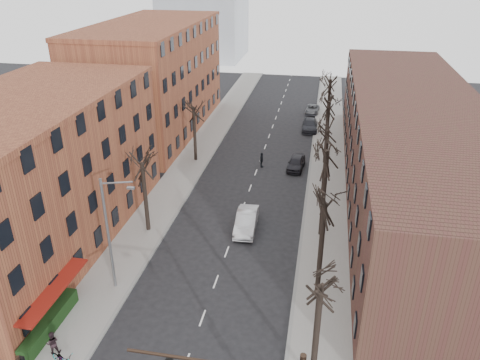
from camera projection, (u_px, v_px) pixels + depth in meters
The scene contains 22 objects.
sidewalk_left at pixel (195, 157), 57.10m from camera, with size 4.00×90.00×0.15m, color gray.
sidewalk_right at pixel (328, 166), 54.48m from camera, with size 4.00×90.00×0.15m, color gray.
building_left_near at pixel (32, 177), 38.13m from camera, with size 12.00×26.00×12.00m, color brown.
building_left_far at pixel (153, 80), 63.34m from camera, with size 12.00×28.00×14.00m, color brown.
building_right at pixel (412, 148), 46.59m from camera, with size 12.00×50.00×10.00m, color #462520.
awning_left at pixel (61, 321), 31.70m from camera, with size 1.20×7.00×0.15m, color maroon.
hedge at pixel (50, 323), 30.55m from camera, with size 0.80×6.00×1.00m, color #193312.
tree_right_b at pixel (317, 294), 34.23m from camera, with size 5.20×5.20×10.80m, color black, non-canonical shape.
tree_right_c at pixel (320, 235), 41.30m from camera, with size 5.20×5.20×11.60m, color black, non-canonical shape.
tree_right_d at pixel (322, 194), 48.38m from camera, with size 5.20×5.20×10.00m, color black, non-canonical shape.
tree_right_e at pixel (324, 163), 55.46m from camera, with size 5.20×5.20×10.80m, color black, non-canonical shape.
tree_right_f at pixel (326, 140), 62.54m from camera, with size 5.20×5.20×11.60m, color black, non-canonical shape.
tree_left_a at pixel (149, 230), 42.03m from camera, with size 5.20×5.20×9.50m, color black, non-canonical shape.
tree_left_b at pixel (196, 161), 56.18m from camera, with size 5.20×5.20×9.50m, color black, non-canonical shape.
streetlight at pixel (110, 230), 32.67m from camera, with size 2.45×0.22×9.03m.
silver_sedan at pixel (246, 221), 41.85m from camera, with size 1.77×5.09×1.68m, color silver.
parked_car_near at pixel (296, 163), 53.79m from camera, with size 1.74×4.33×1.48m, color black.
parked_car_mid at pixel (310, 125), 65.61m from camera, with size 2.08×5.13×1.49m, color #212229.
parked_car_far at pixel (312, 109), 72.80m from camera, with size 1.94×4.21×1.17m, color #56585E.
pedestrian_b at pixel (52, 343), 28.63m from camera, with size 0.78×0.61×1.60m, color black.
pedestrian_crossing at pixel (262, 160), 54.12m from camera, with size 1.05×0.44×1.80m, color black.
bicycle at pixel (64, 359), 27.83m from camera, with size 0.67×1.93×1.02m, color gray.
Camera 1 is at (7.01, -15.73, 22.44)m, focal length 35.00 mm.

